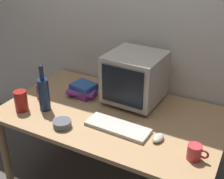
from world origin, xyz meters
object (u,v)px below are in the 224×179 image
cd_spindle (62,124)px  metal_canister (21,101)px  crt_monitor (135,77)px  computer_mouse (158,138)px  keyboard (118,127)px  bottle_short (40,91)px  mug (195,152)px  bottle_tall (44,93)px  book_stack (83,90)px

cd_spindle → metal_canister: size_ratio=0.80×
crt_monitor → computer_mouse: (0.33, -0.37, -0.17)m
keyboard → bottle_short: 0.70m
cd_spindle → bottle_short: bearing=148.0°
crt_monitor → computer_mouse: 0.53m
cd_spindle → metal_canister: (-0.37, 0.03, 0.05)m
computer_mouse → keyboard: bearing=-172.4°
mug → metal_canister: metal_canister is taller
keyboard → computer_mouse: computer_mouse is taller
bottle_tall → crt_monitor: bearing=38.5°
bottle_short → metal_canister: size_ratio=1.14×
bottle_tall → metal_canister: (-0.14, -0.09, -0.05)m
mug → computer_mouse: bearing=164.1°
bottle_short → metal_canister: bottle_short is taller
keyboard → metal_canister: bearing=-168.7°
keyboard → metal_canister: metal_canister is taller
book_stack → cd_spindle: 0.44m
book_stack → computer_mouse: bearing=-20.8°
computer_mouse → bottle_short: bearing=-178.4°
computer_mouse → mug: mug is taller
mug → book_stack: bearing=160.3°
computer_mouse → crt_monitor: bearing=137.4°
cd_spindle → mug: bearing=5.9°
keyboard → cd_spindle: 0.36m
crt_monitor → computer_mouse: bearing=-48.9°
crt_monitor → bottle_tall: 0.65m
keyboard → bottle_tall: bottle_tall is taller
keyboard → mug: (0.50, -0.06, 0.03)m
keyboard → cd_spindle: size_ratio=3.50×
mug → metal_canister: (-1.20, -0.05, 0.03)m
keyboard → metal_canister: 0.71m
cd_spindle → computer_mouse: bearing=14.4°
keyboard → book_stack: bearing=150.0°
book_stack → mug: size_ratio=2.05×
crt_monitor → cd_spindle: bearing=-117.1°
cd_spindle → metal_canister: bearing=174.7°
metal_canister → mug: bearing=2.4°
computer_mouse → metal_canister: bearing=-166.8°
bottle_tall → book_stack: (0.13, 0.30, -0.08)m
crt_monitor → cd_spindle: 0.62m
bottle_tall → mug: bearing=-2.0°
keyboard → cd_spindle: bearing=-153.6°
keyboard → crt_monitor: bearing=100.6°
computer_mouse → mug: (0.23, -0.07, 0.03)m
book_stack → metal_canister: (-0.26, -0.39, 0.03)m
crt_monitor → bottle_short: crt_monitor is taller
crt_monitor → book_stack: crt_monitor is taller
crt_monitor → mug: 0.73m
book_stack → mug: 1.00m
bottle_tall → cd_spindle: 0.29m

